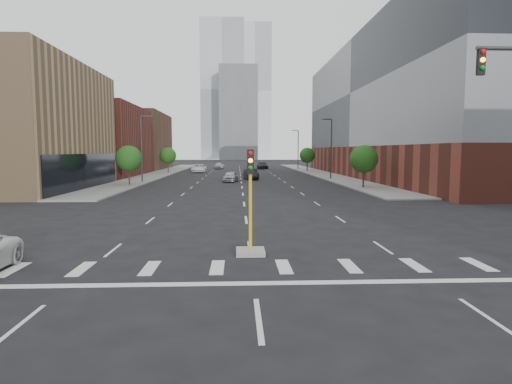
{
  "coord_description": "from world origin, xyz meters",
  "views": [
    {
      "loc": [
        -0.53,
        -8.67,
        4.35
      ],
      "look_at": [
        0.3,
        10.39,
        2.5
      ],
      "focal_mm": 30.0,
      "sensor_mm": 36.0,
      "label": 1
    }
  ],
  "objects": [
    {
      "name": "tree_right_far",
      "position": [
        14.0,
        80.0,
        3.39
      ],
      "size": [
        3.2,
        3.2,
        4.85
      ],
      "color": "#382619",
      "rests_on": "ground"
    },
    {
      "name": "tree_right_near",
      "position": [
        14.0,
        40.0,
        3.39
      ],
      "size": [
        3.2,
        3.2,
        4.85
      ],
      "color": "#382619",
      "rests_on": "ground"
    },
    {
      "name": "tower_mid",
      "position": [
        0.0,
        200.0,
        22.0
      ],
      "size": [
        18.0,
        18.0,
        44.0
      ],
      "primitive_type": "cube",
      "color": "slate",
      "rests_on": "ground"
    },
    {
      "name": "tower_right",
      "position": [
        10.0,
        260.0,
        40.0
      ],
      "size": [
        20.0,
        20.0,
        80.0
      ],
      "primitive_type": "cube",
      "color": "#B2B7BC",
      "rests_on": "ground"
    },
    {
      "name": "tower_left",
      "position": [
        -8.0,
        220.0,
        35.0
      ],
      "size": [
        22.0,
        22.0,
        70.0
      ],
      "primitive_type": "cube",
      "color": "#B2B7BC",
      "rests_on": "ground"
    },
    {
      "name": "car_near_left",
      "position": [
        -1.5,
        51.09,
        0.74
      ],
      "size": [
        2.42,
        4.58,
        1.48
      ],
      "primitive_type": "imported",
      "rotation": [
        0.0,
        0.0,
        -0.16
      ],
      "color": "#ADAEB2",
      "rests_on": "ground"
    },
    {
      "name": "sidewalk_left_far",
      "position": [
        -15.0,
        74.0,
        0.07
      ],
      "size": [
        5.0,
        92.0,
        0.15
      ],
      "primitive_type": "cube",
      "color": "gray",
      "rests_on": "ground"
    },
    {
      "name": "median_traffic_signal",
      "position": [
        0.0,
        8.97,
        0.97
      ],
      "size": [
        1.2,
        1.2,
        4.4
      ],
      "color": "#999993",
      "rests_on": "ground"
    },
    {
      "name": "streetlight_right_a",
      "position": [
        13.41,
        55.0,
        5.01
      ],
      "size": [
        1.6,
        0.22,
        9.07
      ],
      "color": "#2D2D30",
      "rests_on": "ground"
    },
    {
      "name": "building_left_far_a",
      "position": [
        -27.5,
        66.0,
        6.0
      ],
      "size": [
        20.0,
        22.0,
        12.0
      ],
      "primitive_type": "cube",
      "color": "brown",
      "rests_on": "ground"
    },
    {
      "name": "car_far_left",
      "position": [
        -8.2,
        77.32,
        0.82
      ],
      "size": [
        2.83,
        5.96,
        1.64
      ],
      "primitive_type": "imported",
      "rotation": [
        0.0,
        0.0,
        -0.02
      ],
      "color": "white",
      "rests_on": "ground"
    },
    {
      "name": "car_mid_right",
      "position": [
        1.5,
        56.15,
        0.82
      ],
      "size": [
        2.34,
        5.16,
        1.64
      ],
      "primitive_type": "imported",
      "rotation": [
        0.0,
        0.0,
        0.12
      ],
      "color": "black",
      "rests_on": "ground"
    },
    {
      "name": "tree_left_far",
      "position": [
        -14.0,
        75.0,
        3.39
      ],
      "size": [
        3.2,
        3.2,
        4.85
      ],
      "color": "#382619",
      "rests_on": "ground"
    },
    {
      "name": "car_deep_right",
      "position": [
        5.45,
        93.52,
        0.84
      ],
      "size": [
        2.57,
        5.87,
        1.68
      ],
      "primitive_type": "imported",
      "rotation": [
        0.0,
        0.0,
        0.04
      ],
      "color": "black",
      "rests_on": "ground"
    },
    {
      "name": "sidewalk_right_far",
      "position": [
        15.0,
        74.0,
        0.07
      ],
      "size": [
        5.0,
        92.0,
        0.15
      ],
      "primitive_type": "cube",
      "color": "gray",
      "rests_on": "ground"
    },
    {
      "name": "tree_left_near",
      "position": [
        -14.0,
        45.0,
        3.39
      ],
      "size": [
        3.2,
        3.2,
        4.85
      ],
      "color": "#382619",
      "rests_on": "ground"
    },
    {
      "name": "car_distant",
      "position": [
        -4.9,
        93.34,
        0.78
      ],
      "size": [
        2.57,
        4.82,
        1.56
      ],
      "primitive_type": "imported",
      "rotation": [
        0.0,
        0.0,
        -0.16
      ],
      "color": "#B9B9BE",
      "rests_on": "ground"
    },
    {
      "name": "building_left_far_b",
      "position": [
        -27.5,
        92.0,
        6.5
      ],
      "size": [
        20.0,
        24.0,
        13.0
      ],
      "primitive_type": "cube",
      "color": "brown",
      "rests_on": "ground"
    },
    {
      "name": "building_right_main",
      "position": [
        29.5,
        60.0,
        11.0
      ],
      "size": [
        24.0,
        70.0,
        22.0
      ],
      "color": "brown",
      "rests_on": "ground"
    },
    {
      "name": "streetlight_left",
      "position": [
        -13.41,
        50.0,
        5.01
      ],
      "size": [
        1.6,
        0.22,
        9.07
      ],
      "color": "#2D2D30",
      "rests_on": "ground"
    },
    {
      "name": "ground",
      "position": [
        0.0,
        0.0,
        0.0
      ],
      "size": [
        400.0,
        400.0,
        0.0
      ],
      "primitive_type": "plane",
      "color": "black",
      "rests_on": "ground"
    },
    {
      "name": "streetlight_right_b",
      "position": [
        13.41,
        90.0,
        5.01
      ],
      "size": [
        1.6,
        0.22,
        9.07
      ],
      "color": "#2D2D30",
      "rests_on": "ground"
    }
  ]
}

